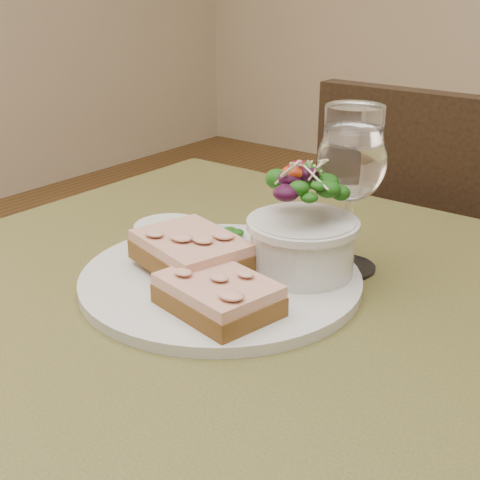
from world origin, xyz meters
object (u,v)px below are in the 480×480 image
Objects in this scene: chair_far at (446,386)px; wine_glass at (352,166)px; cafe_table at (228,379)px; dinner_plate at (221,279)px; sandwich_back at (191,251)px; ramekin at (169,238)px; salad_bowl at (303,221)px; sandwich_front at (218,295)px.

wine_glass is (0.03, -0.52, 0.58)m from chair_far.
cafe_table is at bearing 87.82° from chair_far.
dinner_plate is 0.04m from sandwich_back.
wine_glass reaches higher than dinner_plate.
dinner_plate is 2.17× the size of sandwich_back.
sandwich_back is at bearing 82.93° from chair_far.
cafe_table is 0.27m from wine_glass.
cafe_table is 0.18m from ramekin.
ramekin is 0.59× the size of salad_bowl.
sandwich_back is at bearing -131.19° from wine_glass.
ramekin is (-0.06, 0.02, -0.00)m from sandwich_back.
ramekin is at bearing -147.35° from wine_glass.
dinner_plate is at bearing 138.86° from sandwich_front.
sandwich_front is at bearing 89.77° from chair_far.
salad_bowl is at bearing 53.94° from sandwich_back.
chair_far is at bearing 100.64° from sandwich_front.
sandwich_front is at bearing -16.31° from sandwich_back.
salad_bowl is at bearing 41.91° from dinner_plate.
chair_far is at bearing 84.87° from dinner_plate.
dinner_plate is 0.19m from wine_glass.
dinner_plate is 2.43× the size of salad_bowl.
wine_glass is at bearing 53.26° from dinner_plate.
dinner_plate is at bearing -138.09° from salad_bowl.
cafe_table is at bearing -115.64° from salad_bowl.
sandwich_front is at bearing -28.51° from ramekin.
ramekin is (-0.11, 0.03, 0.13)m from cafe_table.
sandwich_back reaches higher than dinner_plate.
ramekin is 0.16m from salad_bowl.
sandwich_front is at bearing -97.85° from salad_bowl.
cafe_table is 2.59× the size of dinner_plate.
chair_far is 0.82m from sandwich_back.
dinner_plate is 2.44× the size of sandwich_front.
wine_glass is at bearing 66.41° from cafe_table.
salad_bowl is 0.73× the size of wine_glass.
salad_bowl reaches higher than dinner_plate.
sandwich_front is 0.89× the size of sandwich_back.
chair_far is at bearing 90.89° from salad_bowl.
chair_far is (0.03, 0.66, -0.36)m from cafe_table.
sandwich_front is 0.09m from sandwich_back.
sandwich_back reaches higher than ramekin.
ramekin is (-0.08, 0.01, 0.03)m from dinner_plate.
dinner_plate is at bearing -5.62° from ramekin.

